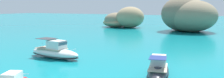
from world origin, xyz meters
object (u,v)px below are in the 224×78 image
at_px(motorboat_white, 55,52).
at_px(islet_large, 187,15).
at_px(motorboat_charcoal, 158,70).
at_px(islet_small, 124,19).

bearing_deg(motorboat_white, islet_large, 77.88).
bearing_deg(islet_large, motorboat_white, -102.12).
bearing_deg(motorboat_white, motorboat_charcoal, -8.54).
height_order(islet_small, motorboat_white, islet_small).
distance_m(islet_large, islet_small, 24.48).
relative_size(islet_small, motorboat_white, 2.11).
xyz_separation_m(islet_small, motorboat_white, (13.00, -55.59, -2.15)).
relative_size(islet_small, motorboat_charcoal, 2.46).
xyz_separation_m(islet_large, motorboat_white, (-11.07, -51.53, -4.06)).
bearing_deg(motorboat_charcoal, islet_small, 117.31).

